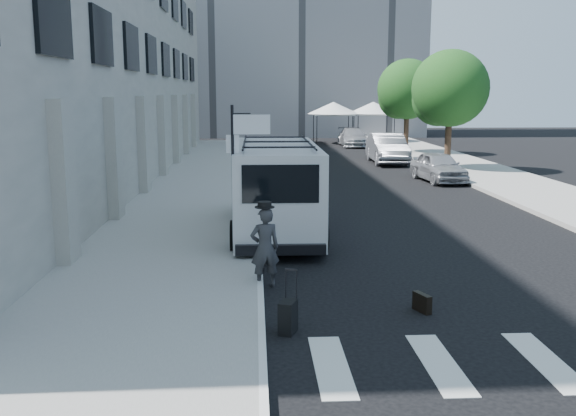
{
  "coord_description": "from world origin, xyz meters",
  "views": [
    {
      "loc": [
        -2.08,
        -11.75,
        3.93
      ],
      "look_at": [
        -1.33,
        2.8,
        1.3
      ],
      "focal_mm": 40.0,
      "sensor_mm": 36.0,
      "label": 1
    }
  ],
  "objects": [
    {
      "name": "cargo_van",
      "position": [
        -1.5,
        5.91,
        1.3
      ],
      "size": [
        2.42,
        6.76,
        2.52
      ],
      "rotation": [
        0.0,
        0.0,
        -0.0
      ],
      "color": "silver",
      "rests_on": "ground"
    },
    {
      "name": "sign_pole",
      "position": [
        -2.36,
        3.2,
        2.65
      ],
      "size": [
        1.03,
        0.07,
        3.5
      ],
      "color": "black",
      "rests_on": "sidewalk_left"
    },
    {
      "name": "parked_car_b",
      "position": [
        5.35,
        23.86,
        0.83
      ],
      "size": [
        1.89,
        5.09,
        1.66
      ],
      "primitive_type": "imported",
      "rotation": [
        0.0,
        0.0,
        -0.03
      ],
      "color": "slate",
      "rests_on": "ground"
    },
    {
      "name": "sidewalk_right",
      "position": [
        9.0,
        20.0,
        0.07
      ],
      "size": [
        4.0,
        56.0,
        0.15
      ],
      "primitive_type": "cube",
      "color": "gray",
      "rests_on": "ground"
    },
    {
      "name": "tree_far",
      "position": [
        7.5,
        29.15,
        3.97
      ],
      "size": [
        3.8,
        3.83,
        6.03
      ],
      "color": "black",
      "rests_on": "ground"
    },
    {
      "name": "building_left",
      "position": [
        -11.5,
        18.0,
        6.0
      ],
      "size": [
        10.0,
        44.0,
        12.0
      ],
      "primitive_type": "cube",
      "color": "gray",
      "rests_on": "ground"
    },
    {
      "name": "ground",
      "position": [
        0.0,
        0.0,
        0.0
      ],
      "size": [
        120.0,
        120.0,
        0.0
      ],
      "primitive_type": "plane",
      "color": "black",
      "rests_on": "ground"
    },
    {
      "name": "businessman",
      "position": [
        -1.9,
        0.89,
        0.83
      ],
      "size": [
        0.68,
        0.53,
        1.66
      ],
      "primitive_type": "imported",
      "rotation": [
        0.0,
        0.0,
        3.38
      ],
      "color": "#303032",
      "rests_on": "ground"
    },
    {
      "name": "tent_right",
      "position": [
        7.2,
        38.5,
        2.71
      ],
      "size": [
        4.0,
        4.0,
        3.2
      ],
      "color": "black",
      "rests_on": "ground"
    },
    {
      "name": "tent_left",
      "position": [
        4.0,
        38.0,
        2.71
      ],
      "size": [
        4.0,
        4.0,
        3.2
      ],
      "color": "black",
      "rests_on": "ground"
    },
    {
      "name": "tree_near",
      "position": [
        7.5,
        20.15,
        3.97
      ],
      "size": [
        3.8,
        3.83,
        6.03
      ],
      "color": "black",
      "rests_on": "ground"
    },
    {
      "name": "suitcase",
      "position": [
        -1.56,
        -1.67,
        0.28
      ],
      "size": [
        0.36,
        0.44,
        1.06
      ],
      "rotation": [
        0.0,
        0.0,
        -0.37
      ],
      "color": "black",
      "rests_on": "ground"
    },
    {
      "name": "sidewalk_left",
      "position": [
        -4.25,
        16.0,
        0.07
      ],
      "size": [
        4.5,
        48.0,
        0.15
      ],
      "primitive_type": "cube",
      "color": "gray",
      "rests_on": "ground"
    },
    {
      "name": "briefcase",
      "position": [
        0.92,
        -0.75,
        0.17
      ],
      "size": [
        0.27,
        0.45,
        0.34
      ],
      "primitive_type": "cube",
      "rotation": [
        0.0,
        0.0,
        0.38
      ],
      "color": "black",
      "rests_on": "ground"
    },
    {
      "name": "parked_car_a",
      "position": [
        6.09,
        16.29,
        0.67
      ],
      "size": [
        1.95,
        4.04,
        1.33
      ],
      "primitive_type": "imported",
      "rotation": [
        0.0,
        0.0,
        0.1
      ],
      "color": "gray",
      "rests_on": "ground"
    },
    {
      "name": "parked_car_c",
      "position": [
        5.14,
        35.23,
        0.67
      ],
      "size": [
        1.88,
        4.61,
        1.34
      ],
      "primitive_type": "imported",
      "rotation": [
        0.0,
        0.0,
        0.0
      ],
      "color": "#999BA1",
      "rests_on": "ground"
    }
  ]
}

